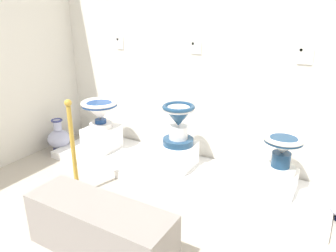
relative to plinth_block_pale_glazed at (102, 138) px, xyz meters
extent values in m
cube|color=silver|center=(1.01, 0.46, 1.32)|extent=(3.77, 0.06, 3.08)
cube|color=white|center=(1.01, 0.02, -0.18)|extent=(2.99, 0.78, 0.08)
cube|color=white|center=(0.00, 0.00, 0.00)|extent=(0.32, 0.40, 0.28)
cylinder|color=white|center=(0.00, 0.00, 0.17)|extent=(0.26, 0.26, 0.06)
cylinder|color=navy|center=(0.00, 0.00, 0.22)|extent=(0.13, 0.13, 0.04)
cone|color=white|center=(0.00, 0.00, 0.34)|extent=(0.41, 0.41, 0.20)
cylinder|color=navy|center=(0.00, 0.00, 0.42)|extent=(0.40, 0.40, 0.03)
torus|color=white|center=(0.00, 0.00, 0.44)|extent=(0.42, 0.42, 0.04)
cylinder|color=navy|center=(0.00, 0.00, 0.43)|extent=(0.29, 0.29, 0.01)
cube|color=white|center=(1.00, 0.04, -0.01)|extent=(0.32, 0.38, 0.26)
cylinder|color=navy|center=(1.00, 0.04, 0.16)|extent=(0.32, 0.32, 0.07)
cylinder|color=white|center=(1.00, 0.04, 0.26)|extent=(0.19, 0.19, 0.14)
cone|color=navy|center=(1.00, 0.04, 0.43)|extent=(0.31, 0.31, 0.20)
cylinder|color=white|center=(1.00, 0.04, 0.51)|extent=(0.31, 0.31, 0.03)
torus|color=navy|center=(1.00, 0.04, 0.53)|extent=(0.33, 0.33, 0.04)
cylinder|color=white|center=(1.00, 0.04, 0.52)|extent=(0.22, 0.22, 0.01)
cube|color=white|center=(2.02, 0.08, -0.04)|extent=(0.31, 0.34, 0.19)
cylinder|color=white|center=(2.02, 0.08, 0.08)|extent=(0.27, 0.27, 0.07)
cylinder|color=navy|center=(2.02, 0.08, 0.18)|extent=(0.17, 0.17, 0.13)
cone|color=white|center=(2.02, 0.08, 0.32)|extent=(0.34, 0.34, 0.14)
cylinder|color=navy|center=(2.02, 0.08, 0.37)|extent=(0.33, 0.33, 0.03)
torus|color=white|center=(2.02, 0.08, 0.39)|extent=(0.35, 0.35, 0.04)
cylinder|color=navy|center=(2.02, 0.08, 0.38)|extent=(0.24, 0.24, 0.01)
cube|color=white|center=(0.00, 0.43, 1.07)|extent=(0.10, 0.01, 0.14)
cube|color=slate|center=(-0.03, 0.43, 1.11)|extent=(0.02, 0.01, 0.02)
cube|color=white|center=(1.00, 0.43, 1.07)|extent=(0.12, 0.01, 0.13)
cube|color=#5B9E4C|center=(0.96, 0.43, 1.11)|extent=(0.02, 0.01, 0.02)
cube|color=white|center=(2.06, 0.43, 1.06)|extent=(0.13, 0.01, 0.15)
cube|color=#5B9E4C|center=(2.02, 0.43, 1.10)|extent=(0.02, 0.01, 0.02)
cylinder|color=navy|center=(-0.58, -0.14, -0.21)|extent=(0.16, 0.16, 0.03)
ellipsoid|color=silver|center=(-0.58, -0.14, -0.07)|extent=(0.28, 0.28, 0.23)
cylinder|color=silver|center=(-0.58, -0.14, 0.11)|extent=(0.10, 0.10, 0.13)
torus|color=navy|center=(-0.58, -0.14, 0.17)|extent=(0.14, 0.14, 0.02)
cylinder|color=gold|center=(0.38, -0.79, -0.21)|extent=(0.27, 0.27, 0.02)
cylinder|color=gold|center=(0.38, -0.79, 0.23)|extent=(0.04, 0.04, 0.86)
sphere|color=gold|center=(0.38, -0.79, 0.69)|extent=(0.06, 0.06, 0.06)
cube|color=gray|center=(1.09, -1.27, -0.02)|extent=(1.10, 0.36, 0.40)
camera|label=1|loc=(2.44, -2.64, 1.44)|focal=34.10mm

